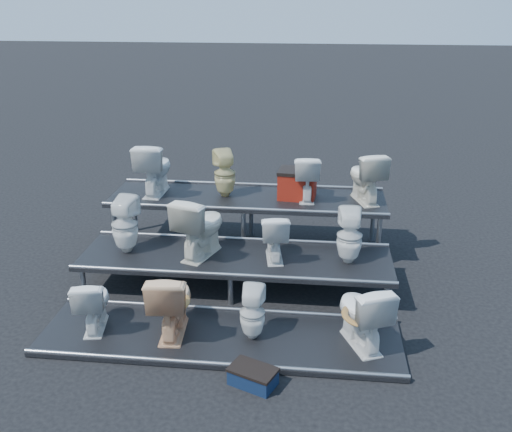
# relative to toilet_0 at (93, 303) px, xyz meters

# --- Properties ---
(ground) EXTENTS (80.00, 80.00, 0.00)m
(ground) POSITION_rel_toilet_0_xyz_m (1.51, 1.30, -0.39)
(ground) COLOR black
(ground) RESTS_ON ground
(tier_front) EXTENTS (4.20, 1.20, 0.06)m
(tier_front) POSITION_rel_toilet_0_xyz_m (1.51, 0.00, -0.36)
(tier_front) COLOR black
(tier_front) RESTS_ON ground
(tier_mid) EXTENTS (4.20, 1.20, 0.46)m
(tier_mid) POSITION_rel_toilet_0_xyz_m (1.51, 1.30, -0.16)
(tier_mid) COLOR black
(tier_mid) RESTS_ON ground
(tier_back) EXTENTS (4.20, 1.20, 0.86)m
(tier_back) POSITION_rel_toilet_0_xyz_m (1.51, 2.60, 0.04)
(tier_back) COLOR black
(tier_back) RESTS_ON ground
(toilet_0) EXTENTS (0.48, 0.71, 0.67)m
(toilet_0) POSITION_rel_toilet_0_xyz_m (0.00, 0.00, 0.00)
(toilet_0) COLOR white
(toilet_0) RESTS_ON tier_front
(toilet_1) EXTENTS (0.51, 0.83, 0.82)m
(toilet_1) POSITION_rel_toilet_0_xyz_m (0.95, 0.00, 0.08)
(toilet_1) COLOR #E9B281
(toilet_1) RESTS_ON tier_front
(toilet_2) EXTENTS (0.30, 0.31, 0.65)m
(toilet_2) POSITION_rel_toilet_0_xyz_m (1.89, 0.00, -0.01)
(toilet_2) COLOR white
(toilet_2) RESTS_ON tier_front
(toilet_3) EXTENTS (0.71, 0.89, 0.80)m
(toilet_3) POSITION_rel_toilet_0_xyz_m (3.12, 0.00, 0.07)
(toilet_3) COLOR white
(toilet_3) RESTS_ON tier_front
(toilet_4) EXTENTS (0.41, 0.42, 0.78)m
(toilet_4) POSITION_rel_toilet_0_xyz_m (-0.01, 1.30, 0.46)
(toilet_4) COLOR white
(toilet_4) RESTS_ON tier_mid
(toilet_5) EXTENTS (0.72, 0.94, 0.85)m
(toilet_5) POSITION_rel_toilet_0_xyz_m (1.04, 1.30, 0.49)
(toilet_5) COLOR silver
(toilet_5) RESTS_ON tier_mid
(toilet_6) EXTENTS (0.46, 0.69, 0.65)m
(toilet_6) POSITION_rel_toilet_0_xyz_m (2.03, 1.30, 0.39)
(toilet_6) COLOR white
(toilet_6) RESTS_ON tier_mid
(toilet_7) EXTENTS (0.35, 0.35, 0.74)m
(toilet_7) POSITION_rel_toilet_0_xyz_m (3.01, 1.30, 0.44)
(toilet_7) COLOR white
(toilet_7) RESTS_ON tier_mid
(toilet_8) EXTENTS (0.48, 0.81, 0.82)m
(toilet_8) POSITION_rel_toilet_0_xyz_m (0.06, 2.60, 0.88)
(toilet_8) COLOR white
(toilet_8) RESTS_ON tier_back
(toilet_9) EXTENTS (0.43, 0.44, 0.72)m
(toilet_9) POSITION_rel_toilet_0_xyz_m (1.16, 2.60, 0.83)
(toilet_9) COLOR #D5C889
(toilet_9) RESTS_ON tier_back
(toilet_10) EXTENTS (0.43, 0.70, 0.69)m
(toilet_10) POSITION_rel_toilet_0_xyz_m (2.40, 2.60, 0.81)
(toilet_10) COLOR white
(toilet_10) RESTS_ON tier_back
(toilet_11) EXTENTS (0.65, 0.85, 0.77)m
(toilet_11) POSITION_rel_toilet_0_xyz_m (3.28, 2.60, 0.85)
(toilet_11) COLOR silver
(toilet_11) RESTS_ON tier_back
(red_crate) EXTENTS (0.59, 0.49, 0.39)m
(red_crate) POSITION_rel_toilet_0_xyz_m (2.27, 2.64, 0.66)
(red_crate) COLOR maroon
(red_crate) RESTS_ON tier_back
(step_stool) EXTENTS (0.54, 0.44, 0.17)m
(step_stool) POSITION_rel_toilet_0_xyz_m (1.98, -0.78, -0.31)
(step_stool) COLOR #0F1C36
(step_stool) RESTS_ON ground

